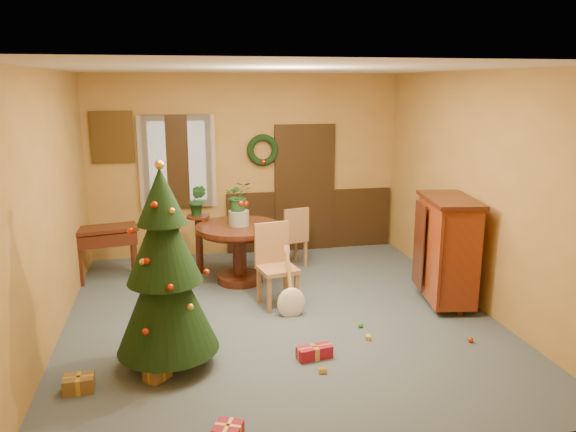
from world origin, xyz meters
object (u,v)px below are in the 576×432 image
object	(u,v)px
writing_desk	(106,240)
sideboard	(447,247)
chair_near	(275,262)
dining_table	(239,242)
christmas_tree	(165,272)

from	to	relation	value
writing_desk	sideboard	bearing A→B (deg)	-22.67
sideboard	chair_near	bearing A→B (deg)	169.00
writing_desk	dining_table	bearing A→B (deg)	-15.04
dining_table	sideboard	size ratio (longest dim) A/B	0.87
writing_desk	sideboard	xyz separation A→B (m)	(4.30, -1.80, 0.15)
christmas_tree	dining_table	bearing A→B (deg)	66.52
christmas_tree	sideboard	bearing A→B (deg)	15.58
christmas_tree	chair_near	bearing A→B (deg)	45.98
chair_near	dining_table	bearing A→B (deg)	111.11
chair_near	christmas_tree	distance (m)	1.96
christmas_tree	writing_desk	distance (m)	2.91
christmas_tree	sideboard	xyz separation A→B (m)	(3.45, 0.96, -0.24)
dining_table	christmas_tree	bearing A→B (deg)	-113.48
dining_table	writing_desk	xyz separation A→B (m)	(-1.84, 0.49, 0.00)
christmas_tree	sideboard	distance (m)	3.59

